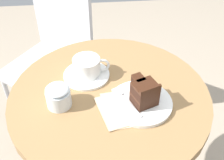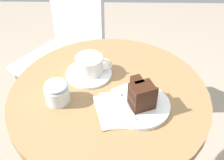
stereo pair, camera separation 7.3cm
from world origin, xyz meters
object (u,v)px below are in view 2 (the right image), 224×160
Objects in this scene: cake_plate at (138,105)px; fork at (122,99)px; coffee_cup at (90,64)px; cake_slice at (141,95)px; teaspoon at (99,76)px; napkin at (123,109)px; sugar_pot at (57,92)px; saucer at (89,73)px; cafe_chair at (67,45)px.

cake_plate is 1.45× the size of fork.
coffee_cup is 0.64× the size of cake_plate.
cake_slice is at bearing -131.44° from fork.
cake_plate is 1.96× the size of cake_slice.
fork is (0.11, -0.14, -0.03)m from coffee_cup.
cake_plate is (0.13, -0.13, -0.01)m from teaspoon.
coffee_cup reaches higher than napkin.
cake_slice reaches higher than coffee_cup.
sugar_pot is (-0.26, 0.02, -0.01)m from cake_slice.
coffee_cup reaches higher than fork.
cake_plate is 0.05m from fork.
fork is 0.03m from napkin.
coffee_cup is 0.21m from napkin.
fork is (0.11, -0.14, 0.01)m from saucer.
cafe_chair reaches higher than coffee_cup.
cake_plate is at bearing -4.75° from sugar_pot.
cafe_chair is 11.46× the size of sugar_pot.
coffee_cup is at bearing 10.24° from fork.
cafe_chair reaches higher than fork.
napkin is (0.12, -0.16, -0.00)m from saucer.
saucer is at bearing 125.71° from napkin.
teaspoon is at bearing 5.94° from fork.
cake_plate is (0.16, -0.15, 0.00)m from saucer.
teaspoon is at bearing -38.61° from coffee_cup.
teaspoon is 0.61m from cafe_chair.
cake_slice is 0.52× the size of napkin.
fork is 0.20m from sugar_pot.
fork reaches higher than saucer.
cafe_chair reaches higher than napkin.
cafe_chair reaches higher than sugar_pot.
cafe_chair is 0.69m from sugar_pot.
coffee_cup is (0.00, 0.01, 0.04)m from saucer.
cake_plate is at bearing 16.56° from napkin.
sugar_pot is at bearing 61.05° from fork.
teaspoon is at bearing 133.97° from cake_plate.
cake_slice is 0.26m from sugar_pot.
saucer is 1.17× the size of fork.
napkin is (0.01, -0.03, -0.01)m from fork.
cake_slice reaches higher than teaspoon.
napkin is at bearing -9.48° from sugar_pot.
napkin is (0.11, -0.17, -0.04)m from coffee_cup.
cake_slice is at bearing -8.28° from cake_plate.
fork is at bearing 28.83° from teaspoon.
cafe_chair reaches higher than cake_slice.
cake_plate is (0.16, -0.16, -0.03)m from coffee_cup.
coffee_cup is at bearing 123.74° from napkin.
coffee_cup is at bearing 136.41° from cake_slice.
teaspoon is 0.16m from napkin.
fork is at bearing -2.00° from sugar_pot.
teaspoon is 0.18m from cake_plate.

